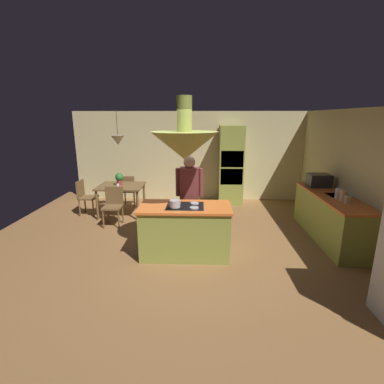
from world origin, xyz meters
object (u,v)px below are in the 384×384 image
(dining_table, at_px, (121,189))
(chair_facing_island, at_px, (113,203))
(canister_flour, at_px, (348,200))
(kitchen_island, at_px, (185,230))
(chair_at_corner, at_px, (85,195))
(microwave_on_counter, at_px, (319,180))
(canister_tea, at_px, (338,193))
(cup_on_table, at_px, (118,186))
(potted_plant_on_table, at_px, (119,178))
(cooking_pot_on_cooktop, at_px, (175,204))
(person_at_island, at_px, (189,193))
(chair_by_back_wall, at_px, (128,189))
(canister_sugar, at_px, (343,196))
(oven_tower, at_px, (231,165))

(dining_table, distance_m, chair_facing_island, 0.70)
(dining_table, xyz_separation_m, canister_flour, (4.54, -1.88, 0.32))
(kitchen_island, height_order, chair_at_corner, kitchen_island)
(kitchen_island, height_order, microwave_on_counter, microwave_on_counter)
(microwave_on_counter, bearing_deg, kitchen_island, -152.16)
(canister_tea, relative_size, microwave_on_counter, 0.41)
(kitchen_island, relative_size, cup_on_table, 17.55)
(potted_plant_on_table, height_order, canister_tea, canister_tea)
(chair_at_corner, relative_size, cup_on_table, 9.67)
(dining_table, relative_size, chair_at_corner, 1.25)
(canister_flour, bearing_deg, kitchen_island, -175.64)
(canister_flour, bearing_deg, cooking_pot_on_cooktop, -173.41)
(dining_table, bearing_deg, potted_plant_on_table, 139.19)
(canister_flour, bearing_deg, canister_tea, 90.00)
(canister_flour, relative_size, cooking_pot_on_cooktop, 0.79)
(microwave_on_counter, bearing_deg, canister_flour, -90.00)
(cup_on_table, distance_m, canister_flour, 4.85)
(kitchen_island, xyz_separation_m, cup_on_table, (-1.71, 1.87, 0.35))
(person_at_island, bearing_deg, canister_flour, -9.11)
(chair_by_back_wall, xyz_separation_m, microwave_on_counter, (4.54, -1.28, 0.55))
(canister_sugar, bearing_deg, microwave_on_counter, 90.00)
(kitchen_island, distance_m, canister_tea, 2.95)
(canister_sugar, bearing_deg, canister_flour, -90.00)
(cooking_pot_on_cooktop, bearing_deg, dining_table, 124.63)
(kitchen_island, bearing_deg, canister_flour, 4.36)
(oven_tower, xyz_separation_m, dining_table, (-2.80, -1.14, -0.42))
(cooking_pot_on_cooktop, bearing_deg, chair_by_back_wall, 117.90)
(kitchen_island, relative_size, cooking_pot_on_cooktop, 8.78)
(microwave_on_counter, bearing_deg, canister_sugar, -90.00)
(oven_tower, bearing_deg, person_at_island, -112.19)
(chair_facing_island, height_order, cup_on_table, chair_facing_island)
(canister_sugar, distance_m, microwave_on_counter, 1.10)
(kitchen_island, bearing_deg, canister_tea, 11.48)
(kitchen_island, bearing_deg, cup_on_table, 132.42)
(oven_tower, distance_m, canister_tea, 3.19)
(kitchen_island, height_order, potted_plant_on_table, potted_plant_on_table)
(chair_by_back_wall, xyz_separation_m, cooking_pot_on_cooktop, (1.54, -2.91, 0.49))
(potted_plant_on_table, distance_m, canister_flour, 4.96)
(potted_plant_on_table, distance_m, microwave_on_counter, 4.62)
(kitchen_island, relative_size, potted_plant_on_table, 5.27)
(microwave_on_counter, bearing_deg, cooking_pot_on_cooktop, -151.48)
(oven_tower, bearing_deg, chair_at_corner, -162.92)
(canister_tea, distance_m, microwave_on_counter, 0.92)
(cup_on_table, bearing_deg, cooking_pot_on_cooktop, -52.24)
(chair_at_corner, height_order, canister_sugar, canister_sugar)
(cup_on_table, bearing_deg, kitchen_island, -47.58)
(dining_table, distance_m, cup_on_table, 0.27)
(chair_facing_island, height_order, chair_at_corner, same)
(chair_by_back_wall, height_order, chair_at_corner, same)
(dining_table, xyz_separation_m, canister_tea, (4.54, -1.52, 0.34))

